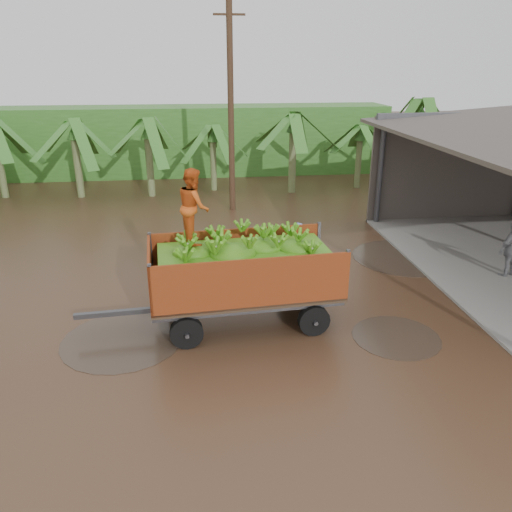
{
  "coord_description": "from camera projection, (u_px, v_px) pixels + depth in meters",
  "views": [
    {
      "loc": [
        -1.5,
        -12.03,
        5.84
      ],
      "look_at": [
        -0.17,
        -0.96,
        1.48
      ],
      "focal_mm": 35.0,
      "sensor_mm": 36.0,
      "label": 1
    }
  ],
  "objects": [
    {
      "name": "ground",
      "position": [
        258.0,
        294.0,
        13.42
      ],
      "size": [
        100.0,
        100.0,
        0.0
      ],
      "primitive_type": "plane",
      "color": "black",
      "rests_on": "ground"
    },
    {
      "name": "hedge_north",
      "position": [
        186.0,
        140.0,
        27.34
      ],
      "size": [
        22.0,
        3.0,
        3.6
      ],
      "primitive_type": "cube",
      "color": "#2D661E",
      "rests_on": "ground"
    },
    {
      "name": "banana_trailer",
      "position": [
        243.0,
        270.0,
        11.53
      ],
      "size": [
        6.1,
        2.43,
        3.7
      ],
      "rotation": [
        0.0,
        0.0,
        0.08
      ],
      "color": "#B44419",
      "rests_on": "ground"
    },
    {
      "name": "man_blue",
      "position": [
        297.0,
        254.0,
        13.67
      ],
      "size": [
        0.73,
        0.55,
        1.82
      ],
      "primitive_type": "imported",
      "rotation": [
        0.0,
        0.0,
        2.96
      ],
      "color": "#6A81C2",
      "rests_on": "ground"
    },
    {
      "name": "man_grey",
      "position": [
        512.0,
        250.0,
        14.11
      ],
      "size": [
        1.09,
        0.72,
        1.73
      ],
      "primitive_type": "imported",
      "rotation": [
        0.0,
        0.0,
        3.47
      ],
      "color": "gray",
      "rests_on": "ground"
    },
    {
      "name": "utility_pole",
      "position": [
        231.0,
        109.0,
        19.6
      ],
      "size": [
        1.2,
        0.24,
        8.06
      ],
      "color": "#47301E",
      "rests_on": "ground"
    },
    {
      "name": "banana_plants",
      "position": [
        116.0,
        174.0,
        19.01
      ],
      "size": [
        24.99,
        21.37,
        4.25
      ],
      "color": "#2D661E",
      "rests_on": "ground"
    }
  ]
}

